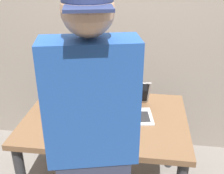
{
  "coord_description": "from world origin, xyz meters",
  "views": [
    {
      "loc": [
        0.28,
        -1.74,
        1.81
      ],
      "look_at": [
        0.05,
        0.0,
        0.98
      ],
      "focal_mm": 43.7,
      "sensor_mm": 36.0,
      "label": 1
    }
  ],
  "objects": [
    {
      "name": "laptop",
      "position": [
        0.18,
        0.08,
        0.78
      ],
      "size": [
        0.37,
        0.39,
        0.23
      ],
      "color": "#B7BABC",
      "rests_on": "desk"
    },
    {
      "name": "beer_bottle_amber",
      "position": [
        -0.34,
        0.03,
        0.84
      ],
      "size": [
        0.07,
        0.07,
        0.28
      ],
      "color": "#1E5123",
      "rests_on": "desk"
    },
    {
      "name": "person_figure",
      "position": [
        0.04,
        -0.65,
        0.93
      ],
      "size": [
        0.47,
        0.34,
        1.77
      ],
      "color": "#2D3347",
      "rests_on": "ground"
    },
    {
      "name": "beer_bottle_brown",
      "position": [
        -0.32,
        0.13,
        0.85
      ],
      "size": [
        0.06,
        0.06,
        0.31
      ],
      "color": "brown",
      "rests_on": "desk"
    },
    {
      "name": "desk",
      "position": [
        0.0,
        0.0,
        0.62
      ],
      "size": [
        1.21,
        0.87,
        0.73
      ],
      "color": "brown",
      "rests_on": "ground"
    },
    {
      "name": "back_wall",
      "position": [
        0.0,
        0.78,
        1.3
      ],
      "size": [
        6.0,
        0.1,
        2.6
      ],
      "primitive_type": "cube",
      "color": "gray",
      "rests_on": "ground"
    },
    {
      "name": "beer_bottle_green",
      "position": [
        -0.45,
        0.02,
        0.85
      ],
      "size": [
        0.07,
        0.07,
        0.3
      ],
      "color": "#472B14",
      "rests_on": "desk"
    }
  ]
}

